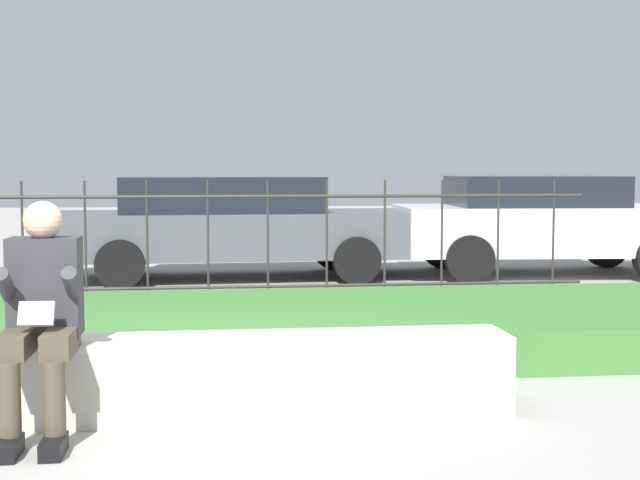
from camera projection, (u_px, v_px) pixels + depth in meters
ground_plane at (206, 416)px, 5.19m from camera, size 60.00×60.00×0.00m
stone_bench at (259, 380)px, 5.21m from camera, size 2.95×0.46×0.47m
person_seated_reader at (42, 308)px, 4.77m from camera, size 0.42×0.73×1.27m
grass_berm at (208, 330)px, 7.10m from camera, size 9.73×2.48×0.32m
iron_fence at (208, 244)px, 8.84m from camera, size 7.73×0.03×1.33m
car_parked_right at (541, 222)px, 12.15m from camera, size 4.04×2.19×1.35m
car_parked_center at (233, 225)px, 11.73m from camera, size 4.76×1.97×1.34m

